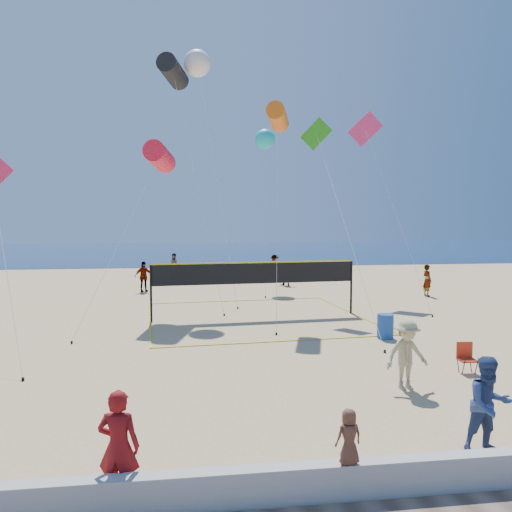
{
  "coord_description": "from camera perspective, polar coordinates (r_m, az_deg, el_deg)",
  "views": [
    {
      "loc": [
        -2.82,
        -10.59,
        4.55
      ],
      "look_at": [
        -1.1,
        2.0,
        3.62
      ],
      "focal_mm": 35.0,
      "sensor_mm": 36.0,
      "label": 1
    }
  ],
  "objects": [
    {
      "name": "kite_0",
      "position": [
        25.47,
        -10.95,
        11.05
      ],
      "size": [
        3.73,
        7.88,
        8.32
      ],
      "rotation": [
        0.0,
        0.0,
        -0.19
      ],
      "color": "red",
      "rests_on": "ground"
    },
    {
      "name": "toddler",
      "position": [
        8.69,
        10.57,
        -19.63
      ],
      "size": [
        0.49,
        0.36,
        0.91
      ],
      "primitive_type": "imported",
      "rotation": [
        0.0,
        0.0,
        3.32
      ],
      "color": "brown",
      "rests_on": "seawall"
    },
    {
      "name": "volleyball_net",
      "position": [
        23.14,
        -0.07,
        -2.65
      ],
      "size": [
        10.4,
        10.26,
        2.6
      ],
      "rotation": [
        0.0,
        0.0,
        0.08
      ],
      "color": "black",
      "rests_on": "ground"
    },
    {
      "name": "bystander_a",
      "position": [
        11.11,
        25.09,
        -15.14
      ],
      "size": [
        0.93,
        0.73,
        1.9
      ],
      "primitive_type": "imported",
      "rotation": [
        0.0,
        0.0,
        0.01
      ],
      "color": "navy",
      "rests_on": "ground"
    },
    {
      "name": "kite_5",
      "position": [
        31.07,
        12.62,
        13.36
      ],
      "size": [
        2.12,
        7.6,
        11.0
      ],
      "rotation": [
        0.0,
        0.0,
        0.06
      ],
      "color": "#D62F6A",
      "rests_on": "ground"
    },
    {
      "name": "kite_6",
      "position": [
        29.4,
        -6.74,
        21.0
      ],
      "size": [
        2.91,
        4.07,
        13.81
      ],
      "rotation": [
        0.0,
        0.0,
        -0.43
      ],
      "color": "white",
      "rests_on": "ground"
    },
    {
      "name": "far_person_3",
      "position": [
        40.92,
        -9.28,
        -0.97
      ],
      "size": [
        0.94,
        0.76,
        1.81
      ],
      "primitive_type": "imported",
      "rotation": [
        0.0,
        0.0,
        0.09
      ],
      "color": "gray",
      "rests_on": "ground"
    },
    {
      "name": "kite_4",
      "position": [
        25.64,
        7.24,
        12.66
      ],
      "size": [
        1.54,
        9.44,
        9.72
      ],
      "rotation": [
        0.0,
        0.0,
        -0.22
      ],
      "color": "#268F1A",
      "rests_on": "ground"
    },
    {
      "name": "trash_barrel",
      "position": [
        19.94,
        14.56,
        -7.77
      ],
      "size": [
        0.8,
        0.8,
        0.93
      ],
      "primitive_type": "cylinder",
      "rotation": [
        0.0,
        0.0,
        -0.35
      ],
      "color": "#174798",
      "rests_on": "ground"
    },
    {
      "name": "camp_chair",
      "position": [
        16.37,
        22.87,
        -10.47
      ],
      "size": [
        0.52,
        0.63,
        1.0
      ],
      "rotation": [
        0.0,
        0.0,
        -0.08
      ],
      "color": "red",
      "rests_on": "ground"
    },
    {
      "name": "kite_7",
      "position": [
        35.47,
        1.04,
        13.19
      ],
      "size": [
        1.84,
        7.15,
        10.8
      ],
      "rotation": [
        0.0,
        0.0,
        -0.32
      ],
      "color": "#1BBFBF",
      "rests_on": "ground"
    },
    {
      "name": "bystander_b",
      "position": [
        14.18,
        16.84,
        -10.74
      ],
      "size": [
        1.31,
        0.87,
        1.88
      ],
      "primitive_type": "imported",
      "rotation": [
        0.0,
        0.0,
        0.15
      ],
      "color": "tan",
      "rests_on": "ground"
    },
    {
      "name": "woman",
      "position": [
        8.79,
        -15.42,
        -20.28
      ],
      "size": [
        0.75,
        0.57,
        1.86
      ],
      "primitive_type": "imported",
      "rotation": [
        0.0,
        0.0,
        2.95
      ],
      "color": "maroon",
      "rests_on": "ground"
    },
    {
      "name": "ocean",
      "position": [
        72.79,
        -5.53,
        0.6
      ],
      "size": [
        140.0,
        50.0,
        0.03
      ],
      "primitive_type": "cube",
      "color": "navy",
      "rests_on": "ground"
    },
    {
      "name": "seawall",
      "position": [
        9.15,
        12.19,
        -23.6
      ],
      "size": [
        32.0,
        0.3,
        0.6
      ],
      "primitive_type": "cube",
      "color": "#B3B3AE",
      "rests_on": "ground"
    },
    {
      "name": "kite_2",
      "position": [
        24.34,
        2.5,
        15.56
      ],
      "size": [
        1.58,
        5.53,
        9.93
      ],
      "rotation": [
        0.0,
        0.0,
        -0.3
      ],
      "color": "#DC5F13",
      "rests_on": "ground"
    },
    {
      "name": "far_person_2",
      "position": [
        31.38,
        18.97,
        -2.65
      ],
      "size": [
        0.53,
        0.74,
        1.88
      ],
      "primitive_type": "imported",
      "rotation": [
        0.0,
        0.0,
        1.7
      ],
      "color": "gray",
      "rests_on": "ground"
    },
    {
      "name": "ground",
      "position": [
        11.87,
        6.96,
        -18.39
      ],
      "size": [
        120.0,
        120.0,
        0.0
      ],
      "primitive_type": "plane",
      "color": "tan",
      "rests_on": "ground"
    },
    {
      "name": "far_person_4",
      "position": [
        38.61,
        2.14,
        -1.22
      ],
      "size": [
        0.69,
        1.19,
        1.83
      ],
      "primitive_type": "imported",
      "rotation": [
        0.0,
        0.0,
        1.58
      ],
      "color": "gray",
      "rests_on": "ground"
    },
    {
      "name": "kite_1",
      "position": [
        28.91,
        -9.46,
        20.04
      ],
      "size": [
        3.29,
        5.92,
        13.18
      ],
      "rotation": [
        0.0,
        0.0,
        -0.28
      ],
      "color": "black",
      "rests_on": "ground"
    },
    {
      "name": "far_person_0",
      "position": [
        32.18,
        -12.75,
        -2.32
      ],
      "size": [
        1.22,
        0.88,
        1.92
      ],
      "primitive_type": "imported",
      "rotation": [
        0.0,
        0.0,
        0.41
      ],
      "color": "gray",
      "rests_on": "ground"
    },
    {
      "name": "far_person_1",
      "position": [
        34.49,
        3.4,
        -1.98
      ],
      "size": [
        1.57,
        1.34,
        1.7
      ],
      "primitive_type": "imported",
      "rotation": [
        0.0,
        0.0,
        -0.64
      ],
      "color": "gray",
      "rests_on": "ground"
    }
  ]
}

